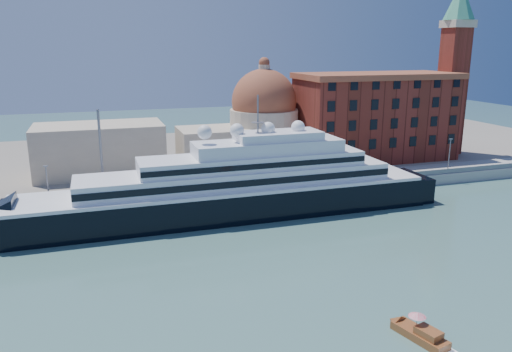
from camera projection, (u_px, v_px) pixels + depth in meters
name	position (u px, v px, depth m)	size (l,w,h in m)	color
ground	(251.00, 265.00, 75.27)	(400.00, 400.00, 0.00)	#39625F
quay	(203.00, 196.00, 106.24)	(180.00, 10.00, 2.50)	gray
land	(173.00, 157.00, 144.03)	(260.00, 72.00, 2.00)	slate
quay_fence	(207.00, 193.00, 101.63)	(180.00, 0.10, 1.20)	slate
superyacht	(215.00, 194.00, 95.26)	(91.00, 12.62, 27.20)	black
water_taxi	(421.00, 334.00, 56.01)	(3.93, 7.07, 3.19)	brown
warehouse	(376.00, 116.00, 135.23)	(43.00, 19.00, 23.25)	maroon
campanile	(455.00, 59.00, 138.65)	(8.40, 8.40, 47.00)	maroon
church	(207.00, 132.00, 127.54)	(66.00, 18.00, 25.50)	beige
lamp_posts	(141.00, 162.00, 98.68)	(120.80, 2.40, 18.00)	slate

